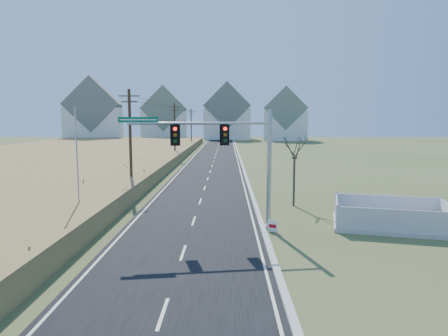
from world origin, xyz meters
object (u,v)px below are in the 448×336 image
(traffic_signal_mast, at_px, (237,156))
(bare_tree, at_px, (295,146))
(flagpole, at_px, (78,178))
(open_sign, at_px, (272,226))
(fence_enclosure, at_px, (391,222))

(traffic_signal_mast, xyz_separation_m, bare_tree, (4.34, 6.49, 0.17))
(traffic_signal_mast, height_order, flagpole, flagpole)
(traffic_signal_mast, relative_size, open_sign, 12.82)
(flagpole, height_order, bare_tree, flagpole)
(fence_enclosure, distance_m, flagpole, 19.00)
(open_sign, bearing_deg, bare_tree, 93.04)
(open_sign, relative_size, flagpole, 0.09)
(traffic_signal_mast, xyz_separation_m, flagpole, (-9.66, 1.43, -1.44))
(fence_enclosure, height_order, open_sign, fence_enclosure)
(open_sign, xyz_separation_m, bare_tree, (2.35, 6.99, 4.08))
(bare_tree, bearing_deg, traffic_signal_mast, -123.77)
(traffic_signal_mast, height_order, fence_enclosure, traffic_signal_mast)
(fence_enclosure, relative_size, bare_tree, 1.35)
(open_sign, xyz_separation_m, flagpole, (-11.65, 1.93, 2.47))
(open_sign, distance_m, flagpole, 12.07)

